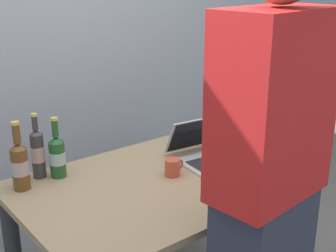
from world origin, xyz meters
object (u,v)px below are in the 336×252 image
person_figure (267,190)px  coffee_mug (173,167)px  beer_bottle_brown (57,155)px  laptop (206,151)px  beer_bottle_dark (20,164)px  beer_bottle_amber (38,152)px

person_figure → coffee_mug: size_ratio=17.42×
person_figure → beer_bottle_brown: bearing=109.6°
laptop → coffee_mug: size_ratio=3.60×
beer_bottle_brown → coffee_mug: (0.42, -0.32, -0.06)m
beer_bottle_brown → beer_bottle_dark: size_ratio=0.92×
person_figure → coffee_mug: bearing=81.9°
beer_bottle_dark → coffee_mug: bearing=-26.7°
beer_bottle_brown → person_figure: (0.33, -0.94, 0.09)m
person_figure → coffee_mug: person_figure is taller
coffee_mug → beer_bottle_brown: bearing=142.6°
beer_bottle_dark → person_figure: person_figure is taller
coffee_mug → laptop: bearing=11.1°
laptop → beer_bottle_dark: size_ratio=1.18×
laptop → beer_bottle_amber: (-0.75, 0.32, 0.08)m
beer_bottle_amber → coffee_mug: (0.49, -0.37, -0.08)m
beer_bottle_dark → laptop: bearing=-16.3°
beer_bottle_brown → coffee_mug: beer_bottle_brown is taller
beer_bottle_brown → beer_bottle_dark: bearing=-173.8°
beer_bottle_dark → coffee_mug: (0.60, -0.30, -0.08)m
person_figure → beer_bottle_amber: bearing=112.3°
beer_bottle_dark → person_figure: 1.06m
beer_bottle_amber → coffee_mug: 0.62m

